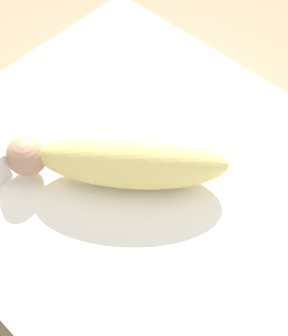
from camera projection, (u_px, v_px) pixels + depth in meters
ground_plane at (153, 220)px, 1.45m from camera, size 12.00×12.00×0.00m
bed_mattress at (154, 202)px, 1.35m from camera, size 1.27×1.02×0.23m
swaddled_baby at (122, 159)px, 1.20m from camera, size 0.51×0.45×0.16m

